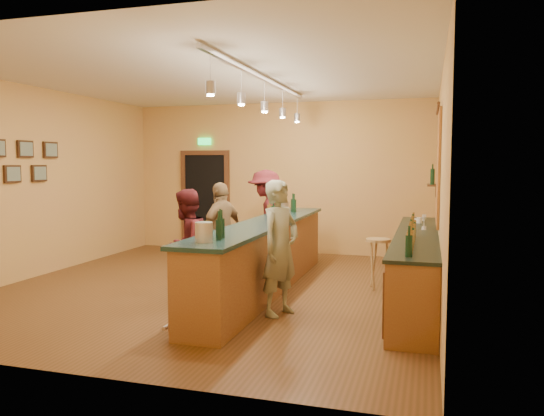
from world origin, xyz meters
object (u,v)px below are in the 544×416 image
(customer_b, at_px, (222,231))
(bartender, at_px, (280,248))
(bar_stool, at_px, (378,248))
(customer_a, at_px, (186,245))
(back_counter, at_px, (417,265))
(tasting_bar, at_px, (265,251))
(customer_c, at_px, (266,218))

(customer_b, bearing_deg, bartender, 59.76)
(bar_stool, bearing_deg, customer_b, -179.46)
(customer_b, relative_size, bar_stool, 2.09)
(customer_a, distance_m, customer_b, 1.48)
(back_counter, bearing_deg, tasting_bar, -175.28)
(bar_stool, bearing_deg, back_counter, -39.51)
(customer_c, distance_m, bar_stool, 2.48)
(tasting_bar, height_order, customer_c, customer_c)
(back_counter, relative_size, tasting_bar, 0.89)
(customer_a, distance_m, customer_c, 2.71)
(customer_a, bearing_deg, customer_c, 175.42)
(back_counter, bearing_deg, bar_stool, 140.49)
(back_counter, distance_m, bartender, 2.12)
(tasting_bar, bearing_deg, bar_stool, 22.32)
(back_counter, xyz_separation_m, bar_stool, (-0.58, 0.48, 0.14))
(customer_a, relative_size, bar_stool, 2.03)
(back_counter, height_order, bartender, bartender)
(customer_b, relative_size, customer_c, 0.89)
(back_counter, height_order, bar_stool, back_counter)
(bartender, relative_size, customer_b, 1.06)
(bartender, relative_size, customer_c, 0.95)
(bartender, distance_m, customer_c, 3.16)
(tasting_bar, bearing_deg, customer_c, 106.48)
(back_counter, height_order, tasting_bar, tasting_bar)
(tasting_bar, distance_m, customer_a, 1.23)
(back_counter, bearing_deg, customer_b, 171.71)
(bartender, distance_m, bar_stool, 2.08)
(back_counter, distance_m, customer_a, 3.25)
(customer_b, height_order, bar_stool, customer_b)
(back_counter, bearing_deg, bartender, -141.93)
(customer_b, distance_m, bar_stool, 2.56)
(bartender, height_order, customer_b, bartender)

